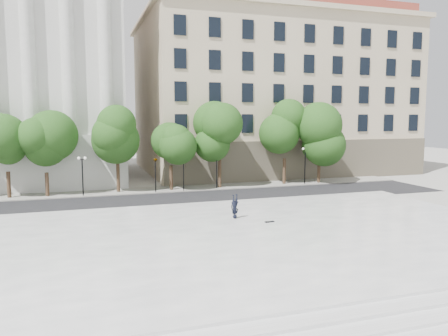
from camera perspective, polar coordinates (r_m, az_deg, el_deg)
The scene contains 12 objects.
ground at distance 24.67m, azimuth -1.42°, elevation -11.93°, with size 160.00×160.00×0.00m, color #AAA8A0.
plaza at distance 27.36m, azimuth -3.25°, elevation -9.56°, with size 44.00×22.00×0.45m, color white.
street at distance 41.70m, azimuth -8.55°, elevation -4.26°, with size 60.00×8.00×0.02m, color black.
far_sidewalk at distance 47.53m, azimuth -9.76°, elevation -2.88°, with size 60.00×4.00×0.12m, color gray.
building_east at distance 66.95m, azimuth 5.51°, elevation 9.45°, with size 36.00×26.15×23.00m.
traffic_light_west at distance 45.46m, azimuth -8.98°, elevation 1.37°, with size 1.07×1.83×4.24m.
traffic_light_east at distance 46.01m, azimuth -5.33°, elevation 1.55°, with size 1.16×1.95×4.28m.
person_lying at distance 32.28m, azimuth 1.42°, elevation -6.17°, with size 0.65×0.42×1.77m, color black.
skateboard at distance 31.31m, azimuth 5.96°, elevation -7.00°, with size 0.71×0.18×0.07m, color black.
plaza_steps at distance 16.94m, azimuth 7.85°, elevation -20.61°, with size 44.00×3.00×0.30m.
street_trees at distance 46.66m, azimuth -7.65°, elevation 3.56°, with size 43.57×5.22×8.12m.
lamp_posts at distance 45.74m, azimuth -9.73°, elevation 0.40°, with size 37.59×0.28×4.47m.
Camera 1 is at (-6.69, -22.40, 7.87)m, focal length 35.00 mm.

